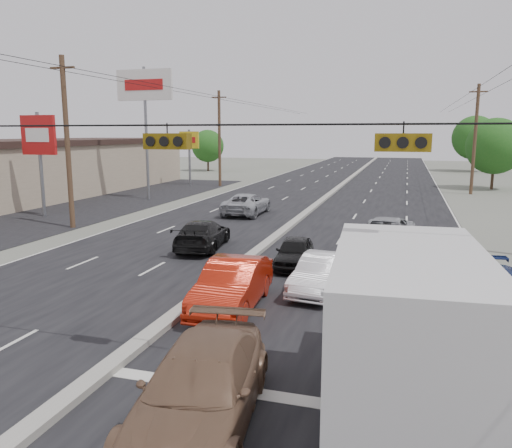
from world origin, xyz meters
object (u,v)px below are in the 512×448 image
object	(u,v)px
pole_sign_mid	(39,141)
tan_sedan	(201,389)
pole_sign_billboard	(145,93)
utility_pole_right_c	(475,139)
box_truck	(404,334)
black_suv	(503,420)
utility_pole_left_b	(67,142)
red_sedan	(232,285)
utility_pole_left_c	(219,138)
queue_car_c	(385,234)
queue_car_b	(321,274)
tree_right_far	(475,138)
queue_car_e	(412,253)
queue_car_d	(499,297)
tree_right_mid	(495,146)
oncoming_far	(247,204)
queue_car_a	(295,253)
pole_sign_far	(189,145)
oncoming_near	(203,235)
tree_left_far	(208,146)

from	to	relation	value
pole_sign_mid	tan_sedan	bearing A→B (deg)	-44.87
pole_sign_billboard	pole_sign_mid	bearing A→B (deg)	-104.04
utility_pole_right_c	tan_sedan	size ratio (longest dim) A/B	1.89
box_truck	black_suv	bearing A→B (deg)	-32.46
utility_pole_left_b	red_sedan	xyz separation A→B (m)	(13.90, -10.51, -4.32)
utility_pole_left_c	box_truck	size ratio (longest dim) A/B	1.37
queue_car_c	queue_car_b	bearing A→B (deg)	-97.60
tree_right_far	queue_car_e	size ratio (longest dim) A/B	2.15
red_sedan	queue_car_d	distance (m)	8.20
tree_right_mid	pole_sign_mid	bearing A→B (deg)	-139.84
oncoming_far	utility_pole_right_c	bearing A→B (deg)	-133.90
black_suv	queue_car_e	world-z (taller)	black_suv
black_suv	queue_car_a	bearing A→B (deg)	124.13
utility_pole_right_c	black_suv	size ratio (longest dim) A/B	1.56
utility_pole_left_b	oncoming_far	world-z (taller)	utility_pole_left_b
pole_sign_far	box_truck	distance (m)	46.70
pole_sign_far	pole_sign_mid	bearing A→B (deg)	-92.60
box_truck	tan_sedan	bearing A→B (deg)	-166.24
utility_pole_left_c	box_truck	bearing A→B (deg)	-64.75
tan_sedan	pole_sign_mid	bearing A→B (deg)	127.59
red_sedan	queue_car_c	distance (m)	11.02
utility_pole_left_b	oncoming_near	world-z (taller)	utility_pole_left_b
utility_pole_left_b	queue_car_a	size ratio (longest dim) A/B	2.71
tree_left_far	queue_car_d	distance (m)	62.70
tree_right_far	black_suv	xyz separation A→B (m)	(-7.64, -71.64, -4.07)
utility_pole_right_c	queue_car_d	size ratio (longest dim) A/B	1.97
utility_pole_right_c	queue_car_e	distance (m)	29.43
tan_sedan	queue_car_e	world-z (taller)	tan_sedan
tree_right_mid	tree_right_far	size ratio (longest dim) A/B	0.88
tree_left_far	tree_right_far	xyz separation A→B (m)	(38.00, 10.00, 1.24)
box_truck	utility_pole_left_b	bearing A→B (deg)	136.87
tree_left_far	utility_pole_left_b	bearing A→B (deg)	-78.08
utility_pole_right_c	pole_sign_far	world-z (taller)	utility_pole_right_c
tree_left_far	tree_right_far	size ratio (longest dim) A/B	0.75
pole_sign_far	queue_car_e	distance (m)	36.86
pole_sign_far	queue_car_e	world-z (taller)	pole_sign_far
utility_pole_left_c	pole_sign_mid	world-z (taller)	utility_pole_left_c
black_suv	queue_car_a	distance (m)	13.24
black_suv	queue_car_c	world-z (taller)	black_suv
pole_sign_mid	oncoming_far	world-z (taller)	pole_sign_mid
black_suv	queue_car_b	world-z (taller)	black_suv
utility_pole_left_b	tree_right_mid	distance (m)	40.70
pole_sign_billboard	oncoming_near	world-z (taller)	pole_sign_billboard
utility_pole_left_b	black_suv	xyz separation A→B (m)	(20.86, -16.64, -4.22)
tree_right_far	queue_car_b	distance (m)	64.26
tree_right_mid	queue_car_a	size ratio (longest dim) A/B	1.94
tree_right_far	queue_car_e	distance (m)	59.40
pole_sign_mid	oncoming_near	xyz separation A→B (m)	(14.16, -5.87, -4.41)
black_suv	tree_right_far	bearing A→B (deg)	90.44
utility_pole_left_c	oncoming_far	size ratio (longest dim) A/B	1.89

